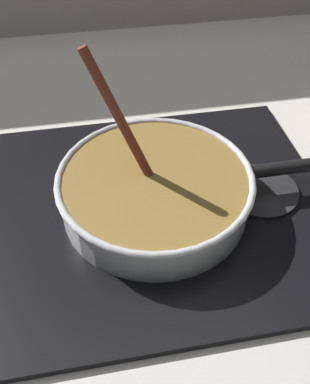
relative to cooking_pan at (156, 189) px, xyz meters
The scene contains 5 objects.
ground 0.13m from the cooking_pan, 125.92° to the right, with size 2.40×1.60×0.04m, color beige.
hob_plate 0.04m from the cooking_pan, behind, with size 0.56×0.48×0.01m, color black.
burner_ring 0.03m from the cooking_pan, behind, with size 0.19×0.19×0.01m, color #592D0C.
spare_burner 0.18m from the cooking_pan, ahead, with size 0.12×0.12×0.01m, color #262628.
cooking_pan is the anchor object (origin of this frame).
Camera 1 is at (-0.02, -0.38, 0.51)m, focal length 40.25 mm.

